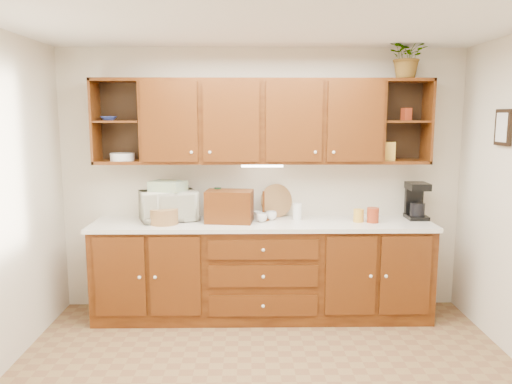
{
  "coord_description": "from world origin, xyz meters",
  "views": [
    {
      "loc": [
        -0.13,
        -3.23,
        1.95
      ],
      "look_at": [
        -0.06,
        1.15,
        1.27
      ],
      "focal_mm": 35.0,
      "sensor_mm": 36.0,
      "label": 1
    }
  ],
  "objects_px": {
    "coffee_maker": "(416,201)",
    "potted_plant": "(408,56)",
    "microwave": "(168,206)",
    "bread_box": "(229,206)"
  },
  "relations": [
    {
      "from": "coffee_maker",
      "to": "potted_plant",
      "type": "height_order",
      "value": "potted_plant"
    },
    {
      "from": "microwave",
      "to": "potted_plant",
      "type": "distance_m",
      "value": 2.67
    },
    {
      "from": "microwave",
      "to": "coffee_maker",
      "type": "relative_size",
      "value": 1.45
    },
    {
      "from": "potted_plant",
      "to": "bread_box",
      "type": "bearing_deg",
      "value": -176.95
    },
    {
      "from": "coffee_maker",
      "to": "microwave",
      "type": "bearing_deg",
      "value": -178.18
    },
    {
      "from": "potted_plant",
      "to": "coffee_maker",
      "type": "bearing_deg",
      "value": 19.47
    },
    {
      "from": "microwave",
      "to": "bread_box",
      "type": "bearing_deg",
      "value": -29.86
    },
    {
      "from": "coffee_maker",
      "to": "potted_plant",
      "type": "xyz_separation_m",
      "value": [
        -0.16,
        -0.06,
        1.38
      ]
    },
    {
      "from": "microwave",
      "to": "bread_box",
      "type": "relative_size",
      "value": 1.19
    },
    {
      "from": "potted_plant",
      "to": "microwave",
      "type": "bearing_deg",
      "value": 179.93
    }
  ]
}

